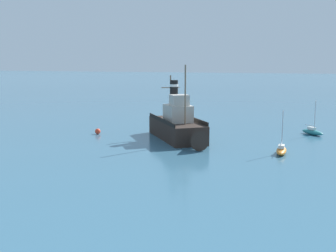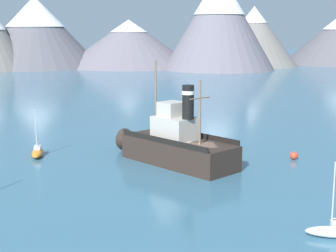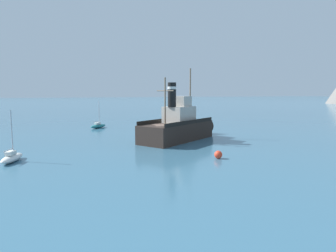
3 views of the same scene
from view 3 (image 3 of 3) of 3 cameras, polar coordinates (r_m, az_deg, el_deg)
name	(u,v)px [view 3 (image 3 of 3)]	position (r m, az deg, el deg)	size (l,w,h in m)	color
ground_plane	(163,143)	(38.47, -0.87, -3.34)	(600.00, 600.00, 0.00)	#38667F
old_tugboat	(180,127)	(41.13, 2.21, -0.11)	(11.28, 13.58, 9.90)	#2D231E
sailboat_orange	(178,125)	(55.56, 1.89, 0.19)	(1.18, 3.82, 4.90)	orange
sailboat_teal	(98,126)	(55.89, -13.15, 0.06)	(3.47, 3.46, 4.90)	#23757A
sailboat_white	(12,157)	(32.13, -27.61, -5.32)	(3.95, 2.03, 4.90)	white
mooring_buoy	(218,155)	(30.26, 9.55, -5.40)	(0.80, 0.80, 0.80)	red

